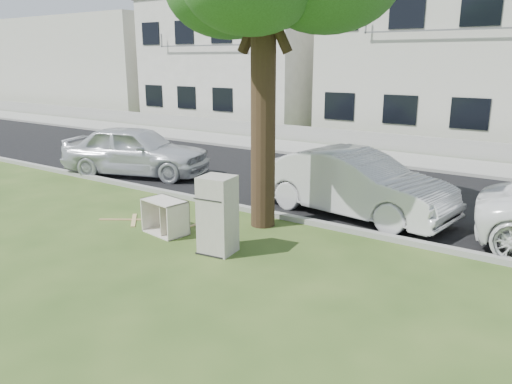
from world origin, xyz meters
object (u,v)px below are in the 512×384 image
Objects in this scene: cabinet at (165,217)px; car_center at (354,183)px; fridge at (218,215)px; car_left at (136,150)px.

car_center is (2.78, 3.51, 0.41)m from cabinet.
car_center is (1.16, 3.72, 0.02)m from fridge.
car_center is at bearing 65.12° from fridge.
cabinet is at bearing 164.78° from fridge.
fridge is 0.32× the size of car_center.
cabinet is at bearing 149.43° from car_center.
car_left is at bearing 141.92° from fridge.
car_left reaches higher than cabinet.
car_left reaches higher than car_center.
fridge reaches higher than cabinet.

